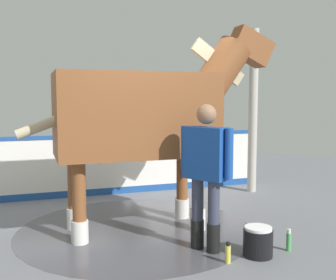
{
  "coord_description": "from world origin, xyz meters",
  "views": [
    {
      "loc": [
        3.22,
        -4.27,
        1.69
      ],
      "look_at": [
        0.81,
        -0.17,
        1.21
      ],
      "focal_mm": 43.2,
      "sensor_mm": 36.0,
      "label": 1
    }
  ],
  "objects": [
    {
      "name": "wash_bucket",
      "position": [
        1.92,
        -0.15,
        0.16
      ],
      "size": [
        0.32,
        0.32,
        0.32
      ],
      "color": "black",
      "rests_on": "ground"
    },
    {
      "name": "barrier_wall",
      "position": [
        -1.28,
        1.25,
        0.5
      ],
      "size": [
        3.83,
        4.46,
        1.08
      ],
      "color": "white",
      "rests_on": "ground"
    },
    {
      "name": "bottle_spray",
      "position": [
        2.17,
        0.18,
        0.11
      ],
      "size": [
        0.06,
        0.06,
        0.25
      ],
      "color": "#4CA559",
      "rests_on": "ground"
    },
    {
      "name": "horse",
      "position": [
        0.35,
        0.02,
        1.49
      ],
      "size": [
        2.42,
        2.72,
        2.68
      ],
      "rotation": [
        0.0,
        0.0,
        0.86
      ],
      "color": "brown",
      "rests_on": "ground"
    },
    {
      "name": "bottle_shampoo",
      "position": [
        1.71,
        -0.49,
        0.1
      ],
      "size": [
        0.06,
        0.06,
        0.23
      ],
      "color": "#D8CC4C",
      "rests_on": "ground"
    },
    {
      "name": "handler",
      "position": [
        1.35,
        -0.27,
        0.94
      ],
      "size": [
        0.66,
        0.28,
        1.64
      ],
      "rotation": [
        0.0,
        0.0,
        4.58
      ],
      "color": "black",
      "rests_on": "ground"
    },
    {
      "name": "wet_patch",
      "position": [
        0.27,
        -0.07,
        0.0
      ],
      "size": [
        3.05,
        3.05,
        0.0
      ],
      "primitive_type": "cylinder",
      "color": "#4C4C54",
      "rests_on": "ground"
    },
    {
      "name": "ground_plane",
      "position": [
        0.0,
        0.0,
        -0.01
      ],
      "size": [
        16.0,
        16.0,
        0.02
      ],
      "primitive_type": "cube",
      "color": "slate"
    },
    {
      "name": "roof_post_near",
      "position": [
        0.85,
        2.78,
        1.46
      ],
      "size": [
        0.16,
        0.16,
        2.92
      ],
      "primitive_type": "cylinder",
      "color": "#B7B2A8",
      "rests_on": "ground"
    }
  ]
}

